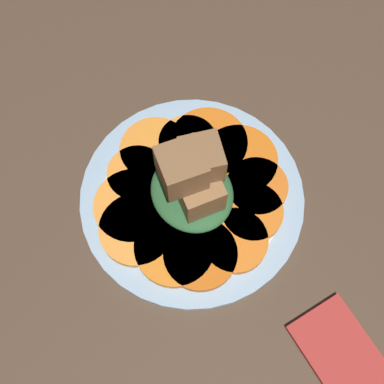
{
  "coord_description": "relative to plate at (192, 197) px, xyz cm",
  "views": [
    {
      "loc": [
        18.9,
        -11.32,
        58.67
      ],
      "look_at": [
        0.0,
        0.0,
        4.1
      ],
      "focal_mm": 45.0,
      "sensor_mm": 36.0,
      "label": 1
    }
  ],
  "objects": [
    {
      "name": "carrot_slice_2",
      "position": [
        3.38,
        7.35,
        1.14
      ],
      "size": [
        7.69,
        7.69,
        1.11
      ],
      "primitive_type": "cylinder",
      "color": "orange",
      "rests_on": "plate"
    },
    {
      "name": "carrot_slice_6",
      "position": [
        -7.62,
        -0.95,
        1.14
      ],
      "size": [
        8.95,
        8.95,
        1.11
      ],
      "primitive_type": "cylinder",
      "color": "orange",
      "rests_on": "plate"
    },
    {
      "name": "fork",
      "position": [
        -1.4,
        -5.28,
        0.78
      ],
      "size": [
        19.52,
        5.49,
        0.4
      ],
      "rotation": [
        0.0,
        0.0,
        -0.2
      ],
      "color": "#B2B2B7",
      "rests_on": "plate"
    },
    {
      "name": "table_slab",
      "position": [
        0.0,
        0.0,
        -1.52
      ],
      "size": [
        120.0,
        120.0,
        2.0
      ],
      "primitive_type": "cube",
      "color": "#4C3828",
      "rests_on": "ground"
    },
    {
      "name": "center_pile",
      "position": [
        0.41,
        -0.13,
        5.14
      ],
      "size": [
        10.94,
        9.85,
        11.7
      ],
      "color": "#2D6033",
      "rests_on": "plate"
    },
    {
      "name": "carrot_slice_11",
      "position": [
        7.09,
        -3.11,
        1.14
      ],
      "size": [
        8.76,
        8.76,
        1.11
      ],
      "primitive_type": "cylinder",
      "color": "#D66014",
      "rests_on": "plate"
    },
    {
      "name": "carrot_slice_4",
      "position": [
        -4.89,
        5.37,
        1.14
      ],
      "size": [
        10.1,
        10.1,
        1.11
      ],
      "primitive_type": "cylinder",
      "color": "orange",
      "rests_on": "plate"
    },
    {
      "name": "carrot_slice_10",
      "position": [
        4.81,
        -5.27,
        1.14
      ],
      "size": [
        9.58,
        9.58,
        1.11
      ],
      "primitive_type": "cylinder",
      "color": "orange",
      "rests_on": "plate"
    },
    {
      "name": "carrot_slice_1",
      "position": [
        5.83,
        5.0,
        1.14
      ],
      "size": [
        7.59,
        7.59,
        1.11
      ],
      "primitive_type": "cylinder",
      "color": "orange",
      "rests_on": "plate"
    },
    {
      "name": "carrot_slice_9",
      "position": [
        0.6,
        -8.05,
        1.14
      ],
      "size": [
        9.07,
        9.07,
        1.11
      ],
      "primitive_type": "cylinder",
      "color": "orange",
      "rests_on": "plate"
    },
    {
      "name": "carrot_slice_8",
      "position": [
        -2.3,
        -7.06,
        1.14
      ],
      "size": [
        9.5,
        9.5,
        1.11
      ],
      "primitive_type": "cylinder",
      "color": "orange",
      "rests_on": "plate"
    },
    {
      "name": "carrot_slice_0",
      "position": [
        7.77,
        1.23,
        1.14
      ],
      "size": [
        7.97,
        7.97,
        1.11
      ],
      "primitive_type": "cylinder",
      "color": "orange",
      "rests_on": "plate"
    },
    {
      "name": "carrot_slice_5",
      "position": [
        -6.34,
        3.19,
        1.14
      ],
      "size": [
        7.55,
        7.55,
        1.11
      ],
      "primitive_type": "cylinder",
      "color": "orange",
      "rests_on": "plate"
    },
    {
      "name": "carrot_slice_7",
      "position": [
        -5.8,
        -4.55,
        1.14
      ],
      "size": [
        7.5,
        7.5,
        1.11
      ],
      "primitive_type": "cylinder",
      "color": "orange",
      "rests_on": "plate"
    },
    {
      "name": "napkin",
      "position": [
        25.16,
        4.62,
        -0.12
      ],
      "size": [
        12.22,
        7.33,
        0.8
      ],
      "color": "#B2332D",
      "rests_on": "table_slab"
    },
    {
      "name": "carrot_slice_3",
      "position": [
        -0.8,
        7.43,
        1.14
      ],
      "size": [
        9.77,
        9.77,
        1.11
      ],
      "primitive_type": "cylinder",
      "color": "orange",
      "rests_on": "plate"
    },
    {
      "name": "plate",
      "position": [
        0.0,
        0.0,
        0.0
      ],
      "size": [
        27.99,
        27.99,
        1.05
      ],
      "color": "#99B7D1",
      "rests_on": "table_slab"
    }
  ]
}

